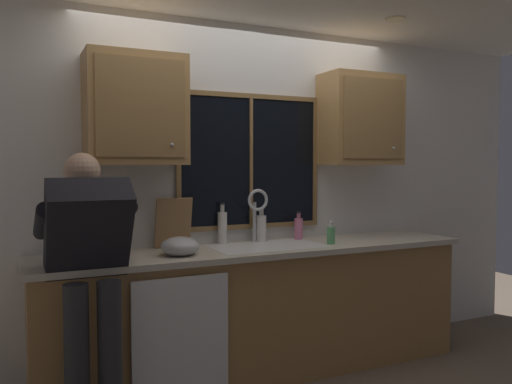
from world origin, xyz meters
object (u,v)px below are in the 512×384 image
(person_standing, at_px, (89,262))
(knife_block, at_px, (117,239))
(cutting_board, at_px, (173,223))
(bottle_green_glass, at_px, (299,228))
(soap_dispenser, at_px, (331,235))
(mixing_bowl, at_px, (180,246))
(bottle_tall_clear, at_px, (261,228))
(bottle_amber_small, at_px, (222,227))

(person_standing, xyz_separation_m, knife_block, (0.22, 0.37, 0.06))
(cutting_board, relative_size, bottle_green_glass, 1.66)
(soap_dispenser, bearing_deg, bottle_green_glass, 107.16)
(cutting_board, xyz_separation_m, bottle_green_glass, (1.00, -0.01, -0.09))
(mixing_bowl, bearing_deg, knife_block, 159.95)
(mixing_bowl, relative_size, bottle_green_glass, 1.16)
(person_standing, relative_size, knife_block, 4.89)
(cutting_board, relative_size, bottle_tall_clear, 1.37)
(cutting_board, height_order, bottle_amber_small, cutting_board)
(knife_block, bearing_deg, soap_dispenser, -6.11)
(knife_block, xyz_separation_m, bottle_green_glass, (1.42, 0.15, -0.02))
(person_standing, relative_size, soap_dispenser, 9.01)
(cutting_board, distance_m, mixing_bowl, 0.32)
(bottle_green_glass, xyz_separation_m, bottle_amber_small, (-0.62, 0.04, 0.04))
(mixing_bowl, height_order, bottle_tall_clear, bottle_tall_clear)
(cutting_board, height_order, bottle_tall_clear, cutting_board)
(cutting_board, height_order, bottle_green_glass, cutting_board)
(knife_block, bearing_deg, bottle_amber_small, 13.25)
(person_standing, height_order, soap_dispenser, person_standing)
(knife_block, xyz_separation_m, bottle_amber_small, (0.79, 0.19, 0.02))
(knife_block, height_order, bottle_tall_clear, knife_block)
(bottle_amber_small, bearing_deg, soap_dispenser, -25.93)
(bottle_green_glass, bearing_deg, mixing_bowl, -164.81)
(bottle_tall_clear, relative_size, bottle_amber_small, 0.86)
(knife_block, xyz_separation_m, mixing_bowl, (0.37, -0.14, -0.05))
(bottle_amber_small, bearing_deg, knife_block, -166.75)
(bottle_amber_small, bearing_deg, person_standing, -151.16)
(mixing_bowl, relative_size, bottle_tall_clear, 0.96)
(knife_block, distance_m, bottle_amber_small, 0.82)
(knife_block, height_order, mixing_bowl, knife_block)
(bottle_tall_clear, bearing_deg, mixing_bowl, -158.40)
(person_standing, height_order, cutting_board, person_standing)
(cutting_board, bearing_deg, bottle_tall_clear, -0.90)
(person_standing, bearing_deg, bottle_amber_small, 28.84)
(mixing_bowl, distance_m, bottle_green_glass, 1.08)
(person_standing, xyz_separation_m, mixing_bowl, (0.60, 0.24, 0.01))
(mixing_bowl, bearing_deg, bottle_tall_clear, 21.60)
(knife_block, height_order, cutting_board, cutting_board)
(soap_dispenser, height_order, bottle_tall_clear, bottle_tall_clear)
(soap_dispenser, bearing_deg, person_standing, -173.06)
(person_standing, bearing_deg, mixing_bowl, 21.66)
(person_standing, distance_m, knife_block, 0.44)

